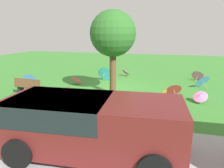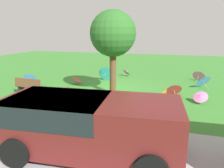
{
  "view_description": "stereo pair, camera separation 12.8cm",
  "coord_description": "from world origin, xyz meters",
  "px_view_note": "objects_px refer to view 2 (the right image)",
  "views": [
    {
      "loc": [
        -2.88,
        11.3,
        3.22
      ],
      "look_at": [
        -0.06,
        1.19,
        0.6
      ],
      "focal_mm": 33.76,
      "sensor_mm": 36.0,
      "label": 1
    },
    {
      "loc": [
        -3.0,
        11.26,
        3.22
      ],
      "look_at": [
        -0.06,
        1.19,
        0.6
      ],
      "focal_mm": 33.76,
      "sensor_mm": 36.0,
      "label": 2
    }
  ],
  "objects_px": {
    "park_bench": "(30,86)",
    "parasol_blue_1": "(31,80)",
    "parasol_pink_4": "(127,72)",
    "van_dark": "(85,121)",
    "parasol_red_0": "(77,79)",
    "shade_tree": "(113,34)",
    "parasol_orange_0": "(159,107)",
    "parasol_red_1": "(62,92)",
    "parasol_teal_1": "(106,73)",
    "parasol_pink_3": "(199,75)",
    "parasol_blue_0": "(202,81)",
    "parasol_pink_2": "(200,96)",
    "parasol_orange_1": "(161,95)",
    "parasol_red_3": "(174,89)"
  },
  "relations": [
    {
      "from": "parasol_blue_0",
      "to": "parasol_pink_2",
      "type": "bearing_deg",
      "value": 82.08
    },
    {
      "from": "parasol_teal_1",
      "to": "parasol_red_1",
      "type": "bearing_deg",
      "value": 83.07
    },
    {
      "from": "park_bench",
      "to": "parasol_pink_4",
      "type": "xyz_separation_m",
      "value": [
        -3.8,
        -6.15,
        -0.14
      ]
    },
    {
      "from": "van_dark",
      "to": "parasol_blue_1",
      "type": "xyz_separation_m",
      "value": [
        5.86,
        -5.54,
        -0.47
      ]
    },
    {
      "from": "parasol_pink_3",
      "to": "parasol_orange_1",
      "type": "distance_m",
      "value": 5.6
    },
    {
      "from": "shade_tree",
      "to": "parasol_red_1",
      "type": "distance_m",
      "value": 3.7
    },
    {
      "from": "parasol_blue_0",
      "to": "parasol_blue_1",
      "type": "height_order",
      "value": "parasol_blue_1"
    },
    {
      "from": "park_bench",
      "to": "parasol_red_0",
      "type": "distance_m",
      "value": 3.14
    },
    {
      "from": "parasol_orange_0",
      "to": "parasol_blue_1",
      "type": "xyz_separation_m",
      "value": [
        7.6,
        -2.12,
        0.15
      ]
    },
    {
      "from": "parasol_teal_1",
      "to": "parasol_red_3",
      "type": "relative_size",
      "value": 1.02
    },
    {
      "from": "van_dark",
      "to": "parasol_red_1",
      "type": "bearing_deg",
      "value": -53.21
    },
    {
      "from": "parasol_pink_3",
      "to": "van_dark",
      "type": "bearing_deg",
      "value": 69.11
    },
    {
      "from": "parasol_pink_2",
      "to": "parasol_teal_1",
      "type": "relative_size",
      "value": 0.86
    },
    {
      "from": "parasol_orange_0",
      "to": "parasol_pink_3",
      "type": "xyz_separation_m",
      "value": [
        -2.13,
        -6.7,
        0.09
      ]
    },
    {
      "from": "parasol_red_0",
      "to": "parasol_pink_3",
      "type": "relative_size",
      "value": 0.79
    },
    {
      "from": "parasol_pink_3",
      "to": "parasol_orange_1",
      "type": "relative_size",
      "value": 1.15
    },
    {
      "from": "parasol_pink_4",
      "to": "parasol_orange_0",
      "type": "bearing_deg",
      "value": 112.48
    },
    {
      "from": "van_dark",
      "to": "parasol_pink_4",
      "type": "distance_m",
      "value": 10.38
    },
    {
      "from": "parasol_pink_2",
      "to": "parasol_blue_0",
      "type": "distance_m",
      "value": 3.03
    },
    {
      "from": "park_bench",
      "to": "parasol_orange_0",
      "type": "distance_m",
      "value": 6.69
    },
    {
      "from": "park_bench",
      "to": "parasol_orange_1",
      "type": "height_order",
      "value": "park_bench"
    },
    {
      "from": "parasol_red_1",
      "to": "parasol_red_3",
      "type": "bearing_deg",
      "value": -154.01
    },
    {
      "from": "parasol_red_0",
      "to": "parasol_red_3",
      "type": "height_order",
      "value": "parasol_red_3"
    },
    {
      "from": "parasol_red_3",
      "to": "parasol_blue_1",
      "type": "bearing_deg",
      "value": 4.06
    },
    {
      "from": "van_dark",
      "to": "park_bench",
      "type": "distance_m",
      "value": 6.45
    },
    {
      "from": "parasol_teal_1",
      "to": "parasol_blue_1",
      "type": "relative_size",
      "value": 1.0
    },
    {
      "from": "parasol_red_0",
      "to": "parasol_blue_1",
      "type": "height_order",
      "value": "parasol_blue_1"
    },
    {
      "from": "parasol_pink_2",
      "to": "parasol_pink_4",
      "type": "distance_m",
      "value": 6.84
    },
    {
      "from": "parasol_red_0",
      "to": "parasol_pink_3",
      "type": "xyz_separation_m",
      "value": [
        -7.41,
        -3.14,
        0.06
      ]
    },
    {
      "from": "parasol_red_0",
      "to": "parasol_red_3",
      "type": "relative_size",
      "value": 0.79
    },
    {
      "from": "parasol_orange_0",
      "to": "parasol_pink_4",
      "type": "distance_m",
      "value": 7.45
    },
    {
      "from": "van_dark",
      "to": "parasol_pink_3",
      "type": "bearing_deg",
      "value": -110.89
    },
    {
      "from": "shade_tree",
      "to": "parasol_pink_2",
      "type": "relative_size",
      "value": 5.13
    },
    {
      "from": "shade_tree",
      "to": "parasol_red_1",
      "type": "height_order",
      "value": "shade_tree"
    },
    {
      "from": "park_bench",
      "to": "parasol_pink_3",
      "type": "bearing_deg",
      "value": -145.8
    },
    {
      "from": "park_bench",
      "to": "parasol_blue_1",
      "type": "relative_size",
      "value": 1.69
    },
    {
      "from": "van_dark",
      "to": "parasol_red_1",
      "type": "relative_size",
      "value": 4.4
    },
    {
      "from": "park_bench",
      "to": "parasol_blue_0",
      "type": "height_order",
      "value": "park_bench"
    },
    {
      "from": "parasol_pink_4",
      "to": "parasol_red_0",
      "type": "bearing_deg",
      "value": 53.74
    },
    {
      "from": "shade_tree",
      "to": "parasol_teal_1",
      "type": "bearing_deg",
      "value": -66.24
    },
    {
      "from": "parasol_orange_0",
      "to": "parasol_teal_1",
      "type": "xyz_separation_m",
      "value": [
        3.9,
        -5.11,
        0.19
      ]
    },
    {
      "from": "shade_tree",
      "to": "parasol_pink_3",
      "type": "xyz_separation_m",
      "value": [
        -4.64,
        -4.73,
        -2.7
      ]
    },
    {
      "from": "shade_tree",
      "to": "parasol_blue_0",
      "type": "relative_size",
      "value": 3.76
    },
    {
      "from": "van_dark",
      "to": "park_bench",
      "type": "bearing_deg",
      "value": -40.25
    },
    {
      "from": "parasol_orange_0",
      "to": "parasol_red_1",
      "type": "bearing_deg",
      "value": -3.25
    },
    {
      "from": "parasol_pink_4",
      "to": "shade_tree",
      "type": "bearing_deg",
      "value": 93.9
    },
    {
      "from": "parasol_orange_0",
      "to": "parasol_orange_1",
      "type": "height_order",
      "value": "parasol_orange_1"
    },
    {
      "from": "parasol_red_0",
      "to": "parasol_pink_2",
      "type": "relative_size",
      "value": 0.9
    },
    {
      "from": "parasol_orange_0",
      "to": "parasol_red_3",
      "type": "bearing_deg",
      "value": -100.95
    },
    {
      "from": "parasol_teal_1",
      "to": "parasol_pink_4",
      "type": "xyz_separation_m",
      "value": [
        -1.05,
        -1.77,
        -0.15
      ]
    }
  ]
}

